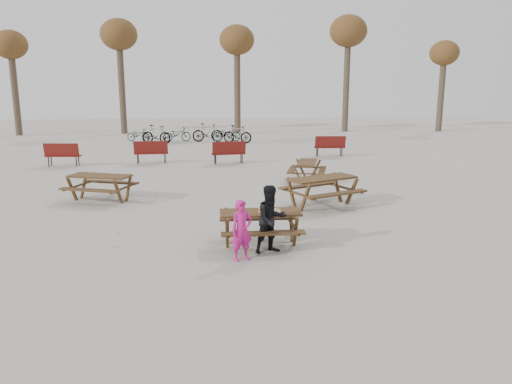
{
  "coord_description": "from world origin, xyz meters",
  "views": [
    {
      "loc": [
        -1.15,
        -10.71,
        3.61
      ],
      "look_at": [
        0.0,
        1.0,
        1.0
      ],
      "focal_mm": 35.0,
      "sensor_mm": 36.0,
      "label": 1
    }
  ],
  "objects": [
    {
      "name": "ground",
      "position": [
        0.0,
        0.0,
        0.0
      ],
      "size": [
        80.0,
        80.0,
        0.0
      ],
      "primitive_type": "plane",
      "color": "gray",
      "rests_on": "ground"
    },
    {
      "name": "picnic_table_east",
      "position": [
        2.18,
        3.34,
        0.44
      ],
      "size": [
        2.53,
        2.33,
        0.88
      ],
      "primitive_type": null,
      "rotation": [
        0.0,
        0.0,
        0.43
      ],
      "color": "#3D2716",
      "rests_on": "ground"
    },
    {
      "name": "child",
      "position": [
        -0.48,
        -0.95,
        0.64
      ],
      "size": [
        0.54,
        0.45,
        1.28
      ],
      "primitive_type": "imported",
      "rotation": [
        0.0,
        0.0,
        0.37
      ],
      "color": "#C11877",
      "rests_on": "ground"
    },
    {
      "name": "soda_bottle",
      "position": [
        -0.02,
        -0.07,
        0.85
      ],
      "size": [
        0.07,
        0.07,
        0.17
      ],
      "color": "silver",
      "rests_on": "main_picnic_table"
    },
    {
      "name": "adult",
      "position": [
        0.17,
        -0.55,
        0.74
      ],
      "size": [
        0.87,
        0.78,
        1.48
      ],
      "primitive_type": "imported",
      "rotation": [
        0.0,
        0.0,
        0.37
      ],
      "color": "black",
      "rests_on": "ground"
    },
    {
      "name": "park_bench_row",
      "position": [
        -1.62,
        12.03,
        0.52
      ],
      "size": [
        13.81,
        2.36,
        1.03
      ],
      "color": "maroon",
      "rests_on": "ground"
    },
    {
      "name": "tree_row",
      "position": [
        0.9,
        25.15,
        6.19
      ],
      "size": [
        32.17,
        3.52,
        8.26
      ],
      "color": "#382B21",
      "rests_on": "ground"
    },
    {
      "name": "picnic_table_far",
      "position": [
        2.51,
        7.23,
        0.36
      ],
      "size": [
        1.75,
        1.97,
        0.72
      ],
      "primitive_type": null,
      "rotation": [
        0.0,
        0.0,
        1.3
      ],
      "color": "#3D2716",
      "rests_on": "ground"
    },
    {
      "name": "fallen_leaves",
      "position": [
        0.5,
        2.5,
        0.0
      ],
      "size": [
        11.0,
        11.0,
        0.01
      ],
      "primitive_type": null,
      "color": "gold",
      "rests_on": "ground"
    },
    {
      "name": "picnic_table_north",
      "position": [
        -4.46,
        4.7,
        0.4
      ],
      "size": [
        2.29,
        2.07,
        0.81
      ],
      "primitive_type": null,
      "rotation": [
        0.0,
        0.0,
        -0.35
      ],
      "color": "#3D2716",
      "rests_on": "ground"
    },
    {
      "name": "bicycle_row",
      "position": [
        -2.02,
        19.81,
        0.5
      ],
      "size": [
        7.75,
        2.51,
        1.12
      ],
      "color": "black",
      "rests_on": "ground"
    },
    {
      "name": "main_picnic_table",
      "position": [
        0.0,
        0.0,
        0.59
      ],
      "size": [
        1.8,
        1.45,
        0.78
      ],
      "color": "#3D2716",
      "rests_on": "ground"
    },
    {
      "name": "bread_roll",
      "position": [
        0.35,
        -0.09,
        0.83
      ],
      "size": [
        0.14,
        0.06,
        0.05
      ],
      "primitive_type": "ellipsoid",
      "color": "tan",
      "rests_on": "food_tray"
    },
    {
      "name": "food_tray",
      "position": [
        0.35,
        -0.09,
        0.79
      ],
      "size": [
        0.18,
        0.11,
        0.03
      ],
      "primitive_type": "cube",
      "color": "white",
      "rests_on": "main_picnic_table"
    }
  ]
}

